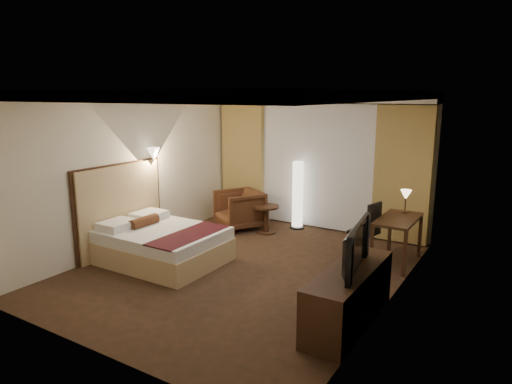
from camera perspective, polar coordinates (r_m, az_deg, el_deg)
The scene contains 21 objects.
floor at distance 7.18m, azimuth -1.70°, elevation -9.59°, with size 4.50×5.50×0.01m, color #2E2112.
ceiling at distance 6.67m, azimuth -1.85°, elevation 12.50°, with size 4.50×5.50×0.01m, color white.
back_wall at distance 9.18m, azimuth 7.75°, elevation 3.85°, with size 4.50×0.02×2.70m, color silver.
left_wall at distance 8.24m, azimuth -14.96°, elevation 2.60°, with size 0.02×5.50×2.70m, color silver.
right_wall at distance 5.89m, azimuth 16.82°, elevation -1.23°, with size 0.02×5.50×2.70m, color silver.
crown_molding at distance 6.67m, azimuth -1.85°, elevation 11.99°, with size 4.50×5.50×0.12m, color black, non-canonical shape.
soffit at distance 8.86m, azimuth 7.31°, elevation 11.68°, with size 4.50×0.50×0.20m, color white.
curtain_sheer at distance 9.12m, azimuth 7.53°, elevation 3.17°, with size 2.48×0.04×2.45m, color silver.
curtain_left_drape at distance 9.88m, azimuth -1.65°, elevation 3.96°, with size 1.00×0.14×2.45m, color #AC8B4E.
curtain_right_drape at distance 8.52m, azimuth 17.83°, elevation 2.05°, with size 1.00×0.14×2.45m, color #AC8B4E.
wall_sconce at distance 8.31m, azimuth -12.69°, elevation 4.68°, with size 0.24×0.24×0.24m, color white, non-canonical shape.
bed at distance 7.54m, azimuth -11.53°, elevation -6.57°, with size 1.85×1.44×0.54m, color white, non-canonical shape.
headboard at distance 8.05m, azimuth -16.54°, elevation -2.07°, with size 0.12×1.74×1.50m, color tan, non-canonical shape.
armchair at distance 9.18m, azimuth -2.09°, elevation -1.95°, with size 0.82×0.77×0.85m, color #4A2916.
side_table at distance 8.88m, azimuth 1.32°, elevation -3.43°, with size 0.49×0.49×0.54m, color black, non-canonical shape.
floor_lamp at distance 9.13m, azimuth 5.23°, elevation -0.37°, with size 0.29×0.29×1.37m, color white, non-canonical shape.
desk at distance 7.62m, azimuth 17.18°, elevation -5.84°, with size 0.55×1.09×0.75m, color black, non-canonical shape.
desk_lamp at distance 7.85m, azimuth 18.17°, elevation -1.26°, with size 0.18×0.18×0.34m, color #FFD899, non-canonical shape.
office_chair at distance 7.68m, azimuth 13.33°, elevation -4.62°, with size 0.47×0.47×0.97m, color black, non-canonical shape.
dresser at distance 5.59m, azimuth 11.54°, elevation -12.64°, with size 0.50×1.74×0.68m, color black, non-canonical shape.
television at distance 5.36m, azimuth 11.53°, elevation -6.23°, with size 1.10×0.63×0.14m, color black.
Camera 1 is at (3.68, -5.56, 2.66)m, focal length 32.00 mm.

